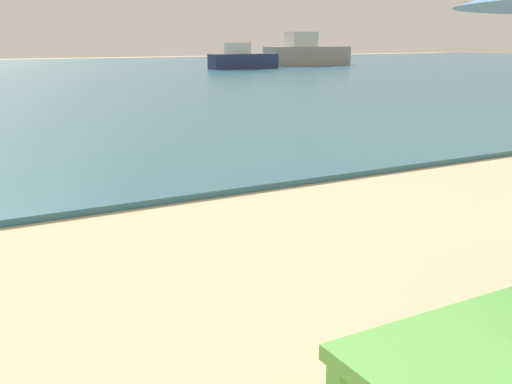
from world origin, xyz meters
TOP-DOWN VIEW (x-y plane):
  - boat_cargo_ship at (14.18, 30.77)m, footprint 4.23×1.15m
  - boat_tanker at (20.18, 32.80)m, footprint 6.06×1.65m

SIDE VIEW (x-z plane):
  - boat_cargo_ship at x=14.18m, z-range -0.14..1.40m
  - boat_tanker at x=20.18m, z-range -0.23..1.97m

